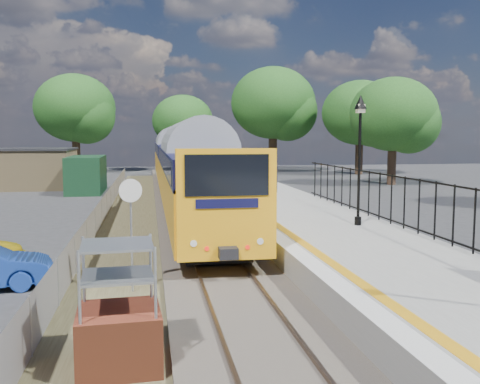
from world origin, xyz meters
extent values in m
plane|color=#2D2D30|center=(0.00, 0.00, 0.00)|extent=(120.00, 120.00, 0.00)
cube|color=#473F38|center=(0.00, 10.00, 0.10)|extent=(3.40, 80.00, 0.20)
cube|color=#4C472D|center=(-2.90, 8.00, 0.03)|extent=(2.60, 70.00, 0.06)
cube|color=brown|center=(-0.72, 10.00, 0.22)|extent=(0.07, 80.00, 0.14)
cube|color=brown|center=(0.72, 10.00, 0.22)|extent=(0.07, 80.00, 0.14)
cube|color=gray|center=(4.20, 8.00, 0.45)|extent=(5.00, 70.00, 0.90)
cube|color=silver|center=(1.95, 8.00, 0.91)|extent=(0.50, 70.00, 0.01)
cube|color=#F7A715|center=(2.45, 8.00, 0.91)|extent=(0.30, 70.00, 0.01)
cylinder|color=black|center=(5.30, 6.00, 1.05)|extent=(0.24, 0.24, 0.30)
cylinder|color=black|center=(5.30, 6.00, 2.90)|extent=(0.10, 0.10, 3.70)
cube|color=black|center=(5.30, 6.00, 4.85)|extent=(0.08, 0.08, 0.30)
cube|color=beige|center=(5.30, 6.00, 5.02)|extent=(0.26, 0.26, 0.30)
cone|color=black|center=(5.30, 6.00, 5.25)|extent=(0.44, 0.44, 0.50)
cube|color=black|center=(6.55, 2.50, 2.65)|extent=(0.05, 26.00, 0.05)
cube|color=tan|center=(-12.00, 32.00, 1.50)|extent=(8.00, 6.00, 3.00)
cube|color=black|center=(-12.00, 32.00, 3.05)|extent=(8.20, 6.20, 0.15)
cube|color=#163D21|center=(-6.50, 28.00, 1.30)|extent=(2.40, 6.00, 2.60)
cylinder|color=#332319|center=(-10.00, 50.00, 1.92)|extent=(0.88, 0.88, 3.85)
ellipsoid|color=#214E1A|center=(-10.00, 50.00, 7.15)|extent=(8.80, 8.80, 7.48)
cylinder|color=#332319|center=(2.00, 52.00, 1.57)|extent=(0.72, 0.72, 3.15)
ellipsoid|color=#214E1A|center=(2.00, 52.00, 5.85)|extent=(7.20, 7.20, 6.12)
cylinder|color=#332319|center=(12.00, 48.00, 2.10)|extent=(0.96, 0.96, 4.20)
ellipsoid|color=#214E1A|center=(12.00, 48.00, 7.80)|extent=(9.60, 9.60, 8.16)
cylinder|color=#332319|center=(20.00, 42.00, 1.75)|extent=(0.80, 0.80, 3.50)
ellipsoid|color=#214E1A|center=(20.00, 42.00, 6.50)|extent=(8.00, 8.00, 6.80)
cylinder|color=#332319|center=(18.00, 30.00, 1.57)|extent=(0.72, 0.72, 3.15)
ellipsoid|color=#214E1A|center=(18.00, 30.00, 5.85)|extent=(7.20, 7.20, 6.12)
cube|color=#F7A715|center=(0.00, 12.21, 1.69)|extent=(2.80, 20.00, 1.90)
cube|color=#0E0F36|center=(0.00, 12.21, 2.99)|extent=(2.82, 20.00, 0.90)
cube|color=black|center=(0.00, 12.21, 2.99)|extent=(2.82, 18.00, 0.70)
cube|color=black|center=(0.00, 12.21, 0.51)|extent=(2.00, 18.00, 0.45)
cube|color=#F7A715|center=(0.00, 32.81, 1.69)|extent=(2.80, 20.00, 1.90)
cube|color=#0E0F36|center=(0.00, 32.81, 2.99)|extent=(2.82, 20.00, 0.90)
cube|color=black|center=(0.00, 32.81, 2.99)|extent=(2.82, 18.00, 0.70)
cube|color=black|center=(0.00, 32.81, 0.51)|extent=(2.00, 18.00, 0.45)
cube|color=black|center=(0.00, 2.00, 3.04)|extent=(2.24, 0.04, 1.10)
cube|color=brown|center=(-2.59, -2.70, 0.54)|extent=(1.49, 1.49, 1.09)
cylinder|color=#999EA3|center=(-2.50, 1.90, 1.34)|extent=(0.06, 0.06, 2.69)
cylinder|color=silver|center=(-2.50, 1.85, 2.69)|extent=(0.58, 0.22, 0.60)
camera|label=1|loc=(-2.02, -11.88, 4.07)|focal=40.00mm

